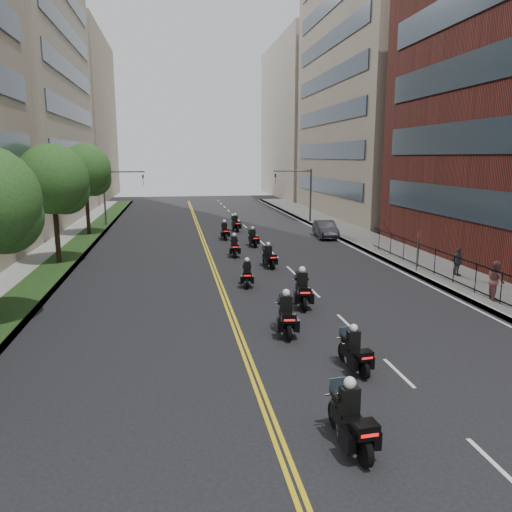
{
  "coord_description": "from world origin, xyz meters",
  "views": [
    {
      "loc": [
        -3.82,
        -9.1,
        6.86
      ],
      "look_at": [
        0.25,
        15.4,
        1.9
      ],
      "focal_mm": 35.0,
      "sensor_mm": 36.0,
      "label": 1
    }
  ],
  "objects": [
    {
      "name": "building_right_far",
      "position": [
        21.5,
        78.0,
        13.0
      ],
      "size": [
        15.0,
        28.0,
        26.0
      ],
      "primitive_type": "cube",
      "color": "#A99F88",
      "rests_on": "ground"
    },
    {
      "name": "parked_sedan",
      "position": [
        9.05,
        31.89,
        0.72
      ],
      "size": [
        1.9,
        4.47,
        1.43
      ],
      "primitive_type": "imported",
      "rotation": [
        0.0,
        0.0,
        -0.09
      ],
      "color": "black",
      "rests_on": "ground"
    },
    {
      "name": "grass_strip",
      "position": [
        -11.2,
        25.0,
        0.17
      ],
      "size": [
        2.0,
        90.0,
        0.04
      ],
      "primitive_type": "cube",
      "color": "#153212",
      "rests_on": "sidewalk_left"
    },
    {
      "name": "pedestrian_b",
      "position": [
        11.2,
        11.71,
        1.09
      ],
      "size": [
        0.9,
        1.05,
        1.87
      ],
      "primitive_type": "imported",
      "rotation": [
        0.0,
        0.0,
        1.34
      ],
      "color": "#8F4E4E",
      "rests_on": "sidewalk_right"
    },
    {
      "name": "sidewalk_right",
      "position": [
        12.0,
        25.0,
        0.07
      ],
      "size": [
        4.0,
        90.0,
        0.15
      ],
      "primitive_type": "cube",
      "color": "gray",
      "rests_on": "ground"
    },
    {
      "name": "motorcycle_2",
      "position": [
        0.41,
        9.14,
        0.71
      ],
      "size": [
        0.68,
        2.42,
        1.79
      ],
      "rotation": [
        0.0,
        0.0,
        -0.1
      ],
      "color": "black",
      "rests_on": "ground"
    },
    {
      "name": "building_left_far",
      "position": [
        -22.0,
        78.0,
        13.0
      ],
      "size": [
        16.0,
        28.0,
        26.0
      ],
      "primitive_type": "cube",
      "color": "gray",
      "rests_on": "ground"
    },
    {
      "name": "motorcycle_1",
      "position": [
        1.84,
        5.42,
        0.61
      ],
      "size": [
        0.59,
        2.1,
        1.55
      ],
      "rotation": [
        0.0,
        0.0,
        0.1
      ],
      "color": "black",
      "rests_on": "ground"
    },
    {
      "name": "motorcycle_7",
      "position": [
        2.2,
        28.57,
        0.62
      ],
      "size": [
        0.59,
        2.11,
        1.56
      ],
      "rotation": [
        0.0,
        0.0,
        0.1
      ],
      "color": "black",
      "rests_on": "ground"
    },
    {
      "name": "motorcycle_3",
      "position": [
        1.96,
        12.61,
        0.74
      ],
      "size": [
        0.77,
        2.54,
        1.88
      ],
      "rotation": [
        0.0,
        0.0,
        -0.14
      ],
      "color": "black",
      "rests_on": "ground"
    },
    {
      "name": "traffic_signal_left",
      "position": [
        -9.54,
        42.0,
        3.7
      ],
      "size": [
        4.09,
        0.2,
        5.6
      ],
      "color": "#3F3F44",
      "rests_on": "ground"
    },
    {
      "name": "sidewalk_left",
      "position": [
        -12.0,
        25.0,
        0.07
      ],
      "size": [
        4.0,
        90.0,
        0.15
      ],
      "primitive_type": "cube",
      "color": "gray",
      "rests_on": "ground"
    },
    {
      "name": "motorcycle_0",
      "position": [
        0.19,
        1.24,
        0.69
      ],
      "size": [
        0.62,
        2.37,
        1.75
      ],
      "rotation": [
        0.0,
        0.0,
        0.08
      ],
      "color": "black",
      "rests_on": "ground"
    },
    {
      "name": "pedestrian_c",
      "position": [
        12.16,
        16.52,
        0.95
      ],
      "size": [
        0.44,
        0.96,
        1.61
      ],
      "primitive_type": "imported",
      "rotation": [
        0.0,
        0.0,
        1.62
      ],
      "color": "#3C3C43",
      "rests_on": "sidewalk_right"
    },
    {
      "name": "motorcycle_9",
      "position": [
        1.85,
        36.83,
        0.67
      ],
      "size": [
        0.67,
        2.29,
        1.69
      ],
      "rotation": [
        0.0,
        0.0,
        0.12
      ],
      "color": "black",
      "rests_on": "ground"
    },
    {
      "name": "motorcycle_4",
      "position": [
        -0.01,
        16.75,
        0.61
      ],
      "size": [
        0.64,
        2.08,
        1.54
      ],
      "rotation": [
        0.0,
        0.0,
        -0.14
      ],
      "color": "black",
      "rests_on": "ground"
    },
    {
      "name": "motorcycle_6",
      "position": [
        0.3,
        24.96,
        0.65
      ],
      "size": [
        0.53,
        2.22,
        1.64
      ],
      "rotation": [
        0.0,
        0.0,
        -0.04
      ],
      "color": "black",
      "rests_on": "ground"
    },
    {
      "name": "ground",
      "position": [
        0.0,
        0.0,
        0.0
      ],
      "size": [
        160.0,
        160.0,
        0.0
      ],
      "primitive_type": "plane",
      "color": "black",
      "rests_on": "ground"
    },
    {
      "name": "iron_fence",
      "position": [
        11.0,
        12.0,
        0.9
      ],
      "size": [
        0.05,
        28.0,
        1.5
      ],
      "color": "black",
      "rests_on": "sidewalk_right"
    },
    {
      "name": "motorcycle_8",
      "position": [
        0.38,
        32.36,
        0.65
      ],
      "size": [
        0.51,
        2.23,
        1.65
      ],
      "rotation": [
        0.0,
        0.0,
        0.02
      ],
      "color": "black",
      "rests_on": "ground"
    },
    {
      "name": "motorcycle_5",
      "position": [
        2.01,
        21.05,
        0.63
      ],
      "size": [
        0.64,
        2.16,
        1.6
      ],
      "rotation": [
        0.0,
        0.0,
        0.13
      ],
      "color": "black",
      "rests_on": "ground"
    },
    {
      "name": "traffic_signal_right",
      "position": [
        9.54,
        42.0,
        3.7
      ],
      "size": [
        4.09,
        0.2,
        5.6
      ],
      "color": "#3F3F44",
      "rests_on": "ground"
    },
    {
      "name": "building_right_tan",
      "position": [
        21.48,
        48.0,
        15.0
      ],
      "size": [
        15.11,
        28.0,
        30.0
      ],
      "color": "gray",
      "rests_on": "ground"
    },
    {
      "name": "street_trees",
      "position": [
        -11.05,
        18.61,
        5.13
      ],
      "size": [
        4.4,
        38.4,
        7.98
      ],
      "color": "#2E2014",
      "rests_on": "ground"
    }
  ]
}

